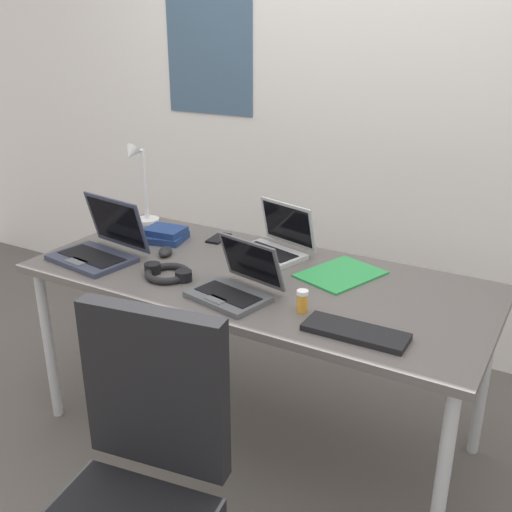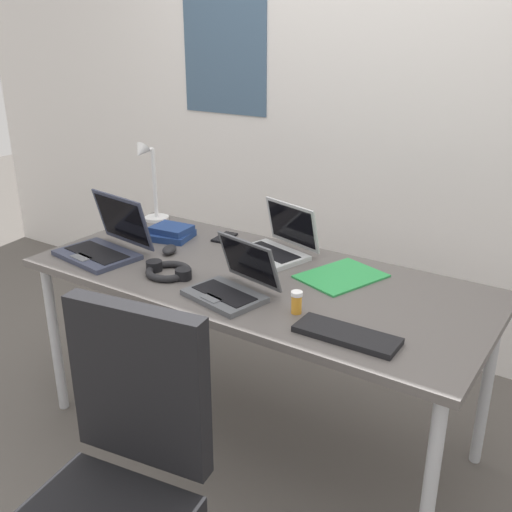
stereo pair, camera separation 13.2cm
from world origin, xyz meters
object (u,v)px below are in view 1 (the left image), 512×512
at_px(laptop_front_right, 235,285).
at_px(laptop_far_corner, 99,247).
at_px(desk_lamp, 140,184).
at_px(pill_bottle, 302,301).
at_px(paper_folder_by_keyboard, 341,274).
at_px(book_stack, 164,235).
at_px(computer_mouse, 165,251).
at_px(headphones, 168,273).
at_px(external_keyboard, 355,332).
at_px(laptop_center, 274,244).
at_px(cell_phone, 219,238).

distance_m(laptop_front_right, laptop_far_corner, 0.69).
height_order(desk_lamp, pill_bottle, desk_lamp).
height_order(desk_lamp, paper_folder_by_keyboard, desk_lamp).
bearing_deg(book_stack, paper_folder_by_keyboard, 1.61).
relative_size(computer_mouse, headphones, 0.45).
xyz_separation_m(laptop_front_right, pill_bottle, (0.26, 0.01, -0.00)).
relative_size(desk_lamp, paper_folder_by_keyboard, 1.29).
distance_m(laptop_front_right, headphones, 0.32).
xyz_separation_m(desk_lamp, paper_folder_by_keyboard, (1.09, -0.11, -0.19)).
xyz_separation_m(external_keyboard, headphones, (-0.79, 0.07, 0.01)).
distance_m(external_keyboard, headphones, 0.80).
bearing_deg(pill_bottle, laptop_far_corner, 178.28).
relative_size(computer_mouse, book_stack, 0.43).
distance_m(laptop_center, pill_bottle, 0.55).
bearing_deg(headphones, laptop_front_right, -3.14).
distance_m(laptop_front_right, computer_mouse, 0.51).
bearing_deg(external_keyboard, computer_mouse, 164.53).
relative_size(laptop_front_right, laptop_center, 0.93).
distance_m(laptop_far_corner, headphones, 0.37).
height_order(laptop_far_corner, pill_bottle, laptop_far_corner).
bearing_deg(laptop_far_corner, book_stack, 72.75).
bearing_deg(computer_mouse, pill_bottle, -40.30).
bearing_deg(paper_folder_by_keyboard, computer_mouse, -166.65).
xyz_separation_m(laptop_far_corner, book_stack, (0.10, 0.31, -0.02)).
relative_size(laptop_front_right, laptop_far_corner, 0.86).
relative_size(external_keyboard, headphones, 1.54).
height_order(computer_mouse, book_stack, book_stack).
bearing_deg(external_keyboard, book_stack, 158.90).
relative_size(laptop_front_right, book_stack, 1.42).
height_order(pill_bottle, book_stack, pill_bottle).
xyz_separation_m(headphones, paper_folder_by_keyboard, (0.57, 0.35, -0.01)).
bearing_deg(headphones, desk_lamp, 138.15).
bearing_deg(desk_lamp, laptop_far_corner, -71.83).
xyz_separation_m(computer_mouse, cell_phone, (0.08, 0.28, -0.01)).
xyz_separation_m(computer_mouse, pill_bottle, (0.73, -0.19, 0.02)).
xyz_separation_m(book_stack, paper_folder_by_keyboard, (0.85, 0.02, -0.02)).
bearing_deg(laptop_center, laptop_front_right, -79.99).
bearing_deg(laptop_far_corner, pill_bottle, -1.72).
bearing_deg(headphones, laptop_far_corner, 177.19).
distance_m(cell_phone, paper_folder_by_keyboard, 0.65).
bearing_deg(computer_mouse, laptop_center, 5.64).
bearing_deg(laptop_far_corner, headphones, -2.81).
height_order(laptop_far_corner, headphones, laptop_far_corner).
bearing_deg(desk_lamp, laptop_front_right, -29.89).
distance_m(pill_bottle, paper_folder_by_keyboard, 0.36).
bearing_deg(desk_lamp, paper_folder_by_keyboard, -5.86).
bearing_deg(book_stack, headphones, -49.94).
height_order(computer_mouse, pill_bottle, pill_bottle).
height_order(laptop_front_right, paper_folder_by_keyboard, laptop_front_right).
height_order(laptop_far_corner, cell_phone, laptop_far_corner).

